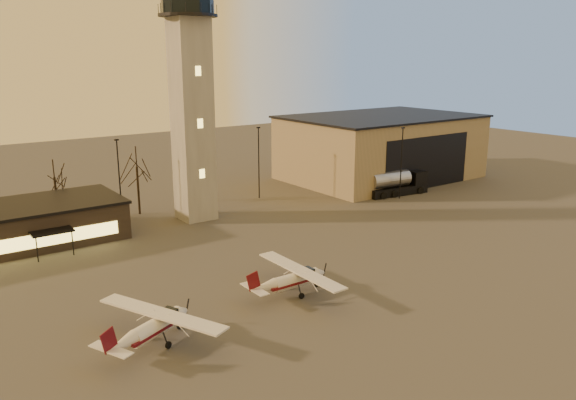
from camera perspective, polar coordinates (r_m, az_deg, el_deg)
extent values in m
plane|color=#3D3A38|center=(47.77, 7.55, -9.98)|extent=(220.00, 220.00, 0.00)
cube|color=gray|center=(68.78, -9.69, 7.83)|extent=(4.00, 4.00, 24.00)
cylinder|color=black|center=(68.50, -10.13, 17.97)|extent=(6.80, 6.80, 0.30)
cube|color=#998364|center=(94.20, 9.39, 5.27)|extent=(30.00, 20.00, 10.00)
cube|color=black|center=(93.54, 9.52, 8.38)|extent=(30.60, 20.60, 0.30)
cube|color=black|center=(87.73, 14.01, 3.71)|extent=(18.00, 0.10, 8.00)
cube|color=#F2CC54|center=(61.51, -26.61, -4.22)|extent=(22.00, 0.08, 1.40)
cube|color=black|center=(60.98, -22.87, -2.98)|extent=(4.00, 2.00, 0.20)
cylinder|color=black|center=(70.50, -16.73, 1.81)|extent=(0.16, 0.16, 10.00)
cube|color=black|center=(69.63, -17.03, 5.87)|extent=(0.50, 0.25, 0.18)
cylinder|color=black|center=(79.15, -2.98, 3.73)|extent=(0.16, 0.16, 10.00)
cube|color=black|center=(78.37, -3.03, 7.36)|extent=(0.50, 0.25, 0.18)
cylinder|color=black|center=(80.33, 11.43, 3.62)|extent=(0.16, 0.16, 10.00)
cube|color=black|center=(79.57, 11.61, 7.19)|extent=(0.50, 0.25, 0.18)
cylinder|color=black|center=(75.04, -22.46, 0.19)|extent=(0.28, 0.28, 5.25)
cylinder|color=black|center=(73.74, -14.96, 0.94)|extent=(0.28, 0.28, 6.16)
cylinder|color=black|center=(79.17, -9.41, 1.70)|extent=(0.28, 0.28, 4.97)
cylinder|color=silver|center=(48.08, 0.79, -8.12)|extent=(4.43, 1.27, 1.25)
cone|color=silver|center=(49.56, 3.23, -7.44)|extent=(0.87, 1.20, 1.19)
cone|color=silver|center=(46.30, -2.50, -8.86)|extent=(2.32, 1.07, 1.06)
cube|color=black|center=(48.46, 1.72, -7.39)|extent=(1.45, 1.02, 0.67)
cube|color=#550C10|center=(47.99, 0.61, -8.23)|extent=(5.20, 1.31, 0.21)
cube|color=silver|center=(48.07, 1.26, -7.16)|extent=(1.49, 10.60, 0.13)
cube|color=silver|center=(45.83, -3.42, -8.99)|extent=(0.88, 3.18, 0.08)
cube|color=#550C10|center=(45.52, -3.53, -8.24)|extent=(1.34, 0.08, 1.63)
cylinder|color=silver|center=(41.39, -13.14, -12.38)|extent=(4.64, 2.99, 1.28)
cone|color=silver|center=(43.14, -10.71, -11.10)|extent=(1.30, 1.47, 1.22)
cone|color=silver|center=(39.28, -16.56, -13.92)|extent=(2.59, 1.94, 1.08)
cube|color=black|center=(41.84, -12.25, -11.36)|extent=(1.76, 1.54, 0.69)
cube|color=#530B15|center=(41.29, -13.33, -12.54)|extent=(5.38, 3.35, 0.22)
cube|color=silver|center=(41.38, -12.73, -11.19)|extent=(5.71, 10.47, 0.14)
cube|color=silver|center=(38.72, -17.55, -14.27)|extent=(2.12, 3.32, 0.08)
cube|color=#530B15|center=(38.34, -17.74, -13.42)|extent=(1.28, 0.62, 1.66)
cube|color=black|center=(83.55, 10.92, 0.99)|extent=(9.94, 3.93, 1.25)
cube|color=black|center=(85.55, 12.86, 2.25)|extent=(2.59, 2.88, 2.05)
cube|color=black|center=(86.00, 13.27, 2.52)|extent=(0.39, 2.16, 1.14)
cylinder|color=#A4A4A9|center=(82.32, 10.24, 2.08)|extent=(6.62, 3.18, 2.39)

